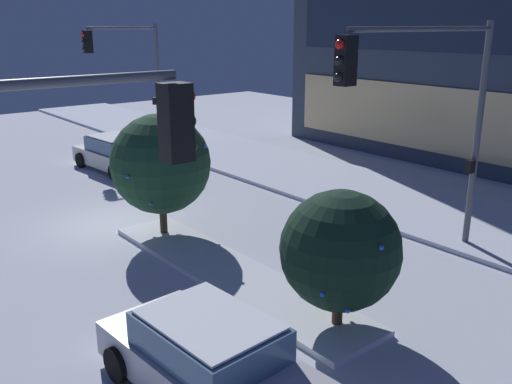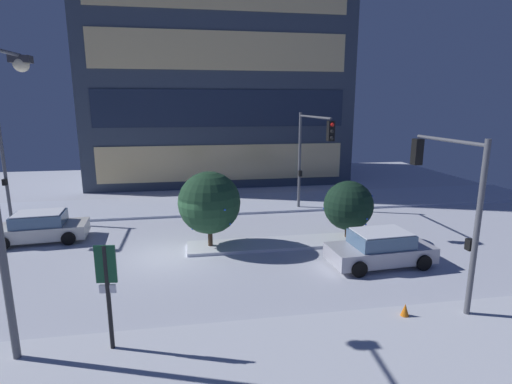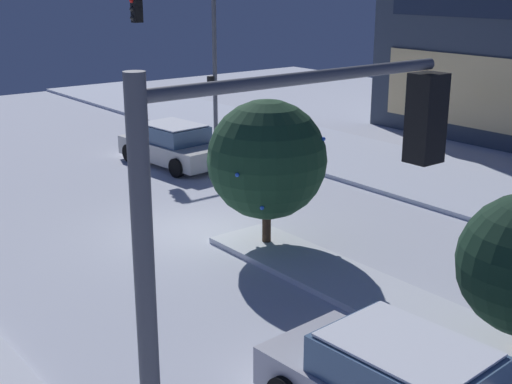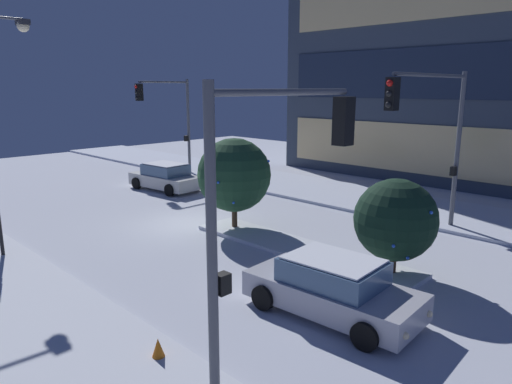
{
  "view_description": "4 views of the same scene",
  "coord_description": "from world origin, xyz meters",
  "px_view_note": "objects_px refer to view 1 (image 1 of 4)",
  "views": [
    {
      "loc": [
        15.69,
        -7.05,
        6.15
      ],
      "look_at": [
        4.5,
        2.06,
        1.76
      ],
      "focal_mm": 38.87,
      "sensor_mm": 36.0,
      "label": 1
    },
    {
      "loc": [
        0.97,
        -17.36,
        6.74
      ],
      "look_at": [
        4.34,
        2.43,
        2.28
      ],
      "focal_mm": 27.77,
      "sensor_mm": 36.0,
      "label": 2
    },
    {
      "loc": [
        14.42,
        -9.62,
        6.43
      ],
      "look_at": [
        2.1,
        0.11,
        1.6
      ],
      "focal_mm": 48.63,
      "sensor_mm": 36.0,
      "label": 3
    },
    {
      "loc": [
        15.2,
        -11.65,
        5.63
      ],
      "look_at": [
        3.2,
        0.5,
        1.81
      ],
      "focal_mm": 32.77,
      "sensor_mm": 36.0,
      "label": 4
    }
  ],
  "objects_px": {
    "car_near": "(210,359)",
    "decorated_tree_left_of_median": "(340,250)",
    "decorated_tree_median": "(161,164)",
    "traffic_light_corner_near_right": "(17,235)",
    "traffic_light_corner_far_left": "(131,66)",
    "car_far": "(116,154)",
    "traffic_light_corner_far_right": "(433,101)"
  },
  "relations": [
    {
      "from": "car_near",
      "to": "decorated_tree_left_of_median",
      "type": "distance_m",
      "value": 3.48
    },
    {
      "from": "decorated_tree_median",
      "to": "traffic_light_corner_near_right",
      "type": "bearing_deg",
      "value": -38.31
    },
    {
      "from": "car_near",
      "to": "traffic_light_corner_far_left",
      "type": "distance_m",
      "value": 20.35
    },
    {
      "from": "traffic_light_corner_near_right",
      "to": "traffic_light_corner_far_left",
      "type": "distance_m",
      "value": 22.08
    },
    {
      "from": "traffic_light_corner_far_left",
      "to": "traffic_light_corner_near_right",
      "type": "bearing_deg",
      "value": 59.82
    },
    {
      "from": "car_far",
      "to": "decorated_tree_median",
      "type": "distance_m",
      "value": 8.83
    },
    {
      "from": "car_near",
      "to": "decorated_tree_left_of_median",
      "type": "bearing_deg",
      "value": 88.7
    },
    {
      "from": "car_near",
      "to": "traffic_light_corner_far_left",
      "type": "bearing_deg",
      "value": 152.67
    },
    {
      "from": "traffic_light_corner_far_right",
      "to": "traffic_light_corner_far_left",
      "type": "xyz_separation_m",
      "value": [
        -17.41,
        0.8,
        -0.16
      ]
    },
    {
      "from": "car_far",
      "to": "decorated_tree_left_of_median",
      "type": "xyz_separation_m",
      "value": [
        15.27,
        -2.33,
        1.07
      ]
    },
    {
      "from": "car_far",
      "to": "car_near",
      "type": "bearing_deg",
      "value": 155.18
    },
    {
      "from": "car_near",
      "to": "decorated_tree_median",
      "type": "bearing_deg",
      "value": 152.28
    },
    {
      "from": "car_far",
      "to": "traffic_light_corner_far_left",
      "type": "height_order",
      "value": "traffic_light_corner_far_left"
    },
    {
      "from": "car_near",
      "to": "decorated_tree_median",
      "type": "relative_size",
      "value": 1.24
    },
    {
      "from": "traffic_light_corner_far_left",
      "to": "car_near",
      "type": "bearing_deg",
      "value": 66.13
    },
    {
      "from": "traffic_light_corner_far_right",
      "to": "car_near",
      "type": "bearing_deg",
      "value": 7.17
    },
    {
      "from": "car_near",
      "to": "traffic_light_corner_far_right",
      "type": "bearing_deg",
      "value": 93.72
    },
    {
      "from": "traffic_light_corner_near_right",
      "to": "decorated_tree_median",
      "type": "height_order",
      "value": "traffic_light_corner_near_right"
    },
    {
      "from": "traffic_light_corner_near_right",
      "to": "traffic_light_corner_far_right",
      "type": "bearing_deg",
      "value": 9.22
    },
    {
      "from": "traffic_light_corner_near_right",
      "to": "decorated_tree_median",
      "type": "bearing_deg",
      "value": 51.69
    },
    {
      "from": "traffic_light_corner_far_left",
      "to": "decorated_tree_median",
      "type": "height_order",
      "value": "traffic_light_corner_far_left"
    },
    {
      "from": "car_near",
      "to": "traffic_light_corner_far_left",
      "type": "xyz_separation_m",
      "value": [
        -18.33,
        8.11,
        3.48
      ]
    },
    {
      "from": "decorated_tree_median",
      "to": "decorated_tree_left_of_median",
      "type": "distance_m",
      "value": 6.95
    },
    {
      "from": "car_far",
      "to": "traffic_light_corner_far_left",
      "type": "bearing_deg",
      "value": -44.86
    },
    {
      "from": "car_far",
      "to": "traffic_light_corner_near_right",
      "type": "relative_size",
      "value": 0.8
    },
    {
      "from": "traffic_light_corner_far_right",
      "to": "decorated_tree_left_of_median",
      "type": "distance_m",
      "value": 4.83
    },
    {
      "from": "traffic_light_corner_near_right",
      "to": "decorated_tree_left_of_median",
      "type": "bearing_deg",
      "value": 7.93
    },
    {
      "from": "traffic_light_corner_far_left",
      "to": "decorated_tree_median",
      "type": "distance_m",
      "value": 12.46
    },
    {
      "from": "car_near",
      "to": "car_far",
      "type": "relative_size",
      "value": 1.0
    },
    {
      "from": "car_near",
      "to": "traffic_light_corner_far_right",
      "type": "xyz_separation_m",
      "value": [
        -0.92,
        7.31,
        3.64
      ]
    },
    {
      "from": "car_near",
      "to": "traffic_light_corner_near_right",
      "type": "bearing_deg",
      "value": -79.34
    },
    {
      "from": "traffic_light_corner_near_right",
      "to": "traffic_light_corner_far_left",
      "type": "relative_size",
      "value": 0.93
    }
  ]
}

